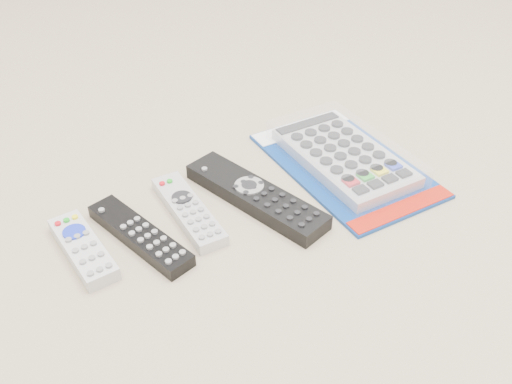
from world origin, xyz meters
TOP-DOWN VIEW (x-y plane):
  - remote_small_grey at (-0.20, 0.04)m, footprint 0.05×0.15m
  - remote_slim_black at (-0.13, 0.02)m, footprint 0.07×0.19m
  - remote_silver_dvd at (-0.05, 0.02)m, footprint 0.07×0.18m
  - remote_large_black at (0.05, -0.01)m, footprint 0.10×0.25m
  - jumbo_remote_packaged at (0.23, -0.02)m, footprint 0.23×0.33m

SIDE VIEW (x-z plane):
  - remote_silver_dvd at x=-0.05m, z-range 0.00..0.02m
  - remote_slim_black at x=-0.13m, z-range 0.00..0.02m
  - remote_small_grey at x=-0.20m, z-range 0.00..0.02m
  - remote_large_black at x=0.05m, z-range 0.00..0.03m
  - jumbo_remote_packaged at x=0.23m, z-range 0.00..0.04m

